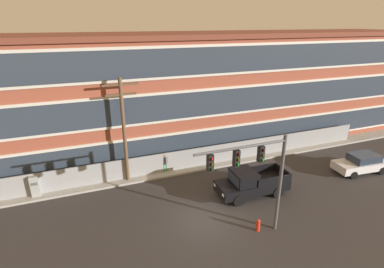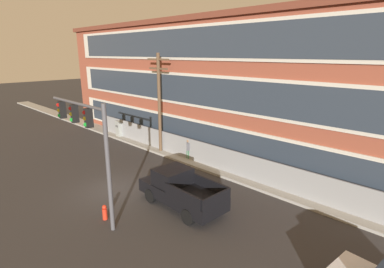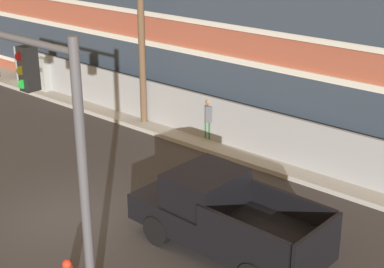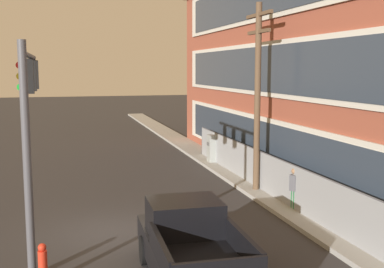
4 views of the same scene
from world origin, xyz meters
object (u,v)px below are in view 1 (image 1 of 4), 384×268
pickup_truck_black (251,183)px  sedan_white (362,163)px  traffic_signal_mast (256,168)px  fire_hydrant (258,225)px  pedestrian_near_cabinet (165,162)px  utility_pole_near_corner (124,127)px  electrical_cabinet (35,187)px

pickup_truck_black → sedan_white: 10.33m
traffic_signal_mast → fire_hydrant: bearing=17.9°
pickup_truck_black → pedestrian_near_cabinet: size_ratio=3.10×
sedan_white → utility_pole_near_corner: size_ratio=0.57×
sedan_white → utility_pole_near_corner: (-18.13, 5.35, 3.69)m
pickup_truck_black → pedestrian_near_cabinet: 7.14m
sedan_white → electrical_cabinet: bearing=167.6°
sedan_white → pedestrian_near_cabinet: size_ratio=2.74×
utility_pole_near_corner → electrical_cabinet: (-6.40, 0.06, -3.65)m
electrical_cabinet → pedestrian_near_cabinet: (9.45, 0.18, 0.13)m
fire_hydrant → electrical_cabinet: bearing=145.2°
electrical_cabinet → pedestrian_near_cabinet: pedestrian_near_cabinet is taller
utility_pole_near_corner → pickup_truck_black: bearing=-33.0°
utility_pole_near_corner → pedestrian_near_cabinet: 4.66m
pedestrian_near_cabinet → fire_hydrant: bearing=-70.8°
sedan_white → electrical_cabinet: (-24.54, 5.42, 0.04)m
electrical_cabinet → sedan_white: bearing=-12.4°
utility_pole_near_corner → fire_hydrant: 11.39m
pickup_truck_black → electrical_cabinet: (-14.21, 5.14, -0.10)m
pickup_truck_black → sedan_white: size_ratio=1.13×
electrical_cabinet → fire_hydrant: bearing=-34.8°
sedan_white → electrical_cabinet: size_ratio=2.75×
traffic_signal_mast → electrical_cabinet: traffic_signal_mast is taller
pickup_truck_black → utility_pole_near_corner: 9.97m
traffic_signal_mast → sedan_white: 13.58m
utility_pole_near_corner → fire_hydrant: size_ratio=10.35×
utility_pole_near_corner → sedan_white: bearing=-16.4°
utility_pole_near_corner → traffic_signal_mast: bearing=-58.1°
pedestrian_near_cabinet → utility_pole_near_corner: bearing=-175.5°
pickup_truck_black → sedan_white: pickup_truck_black is taller
pedestrian_near_cabinet → electrical_cabinet: bearing=-178.9°
traffic_signal_mast → pickup_truck_black: traffic_signal_mast is taller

